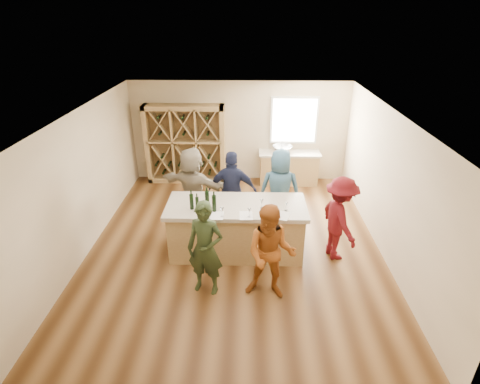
{
  "coord_description": "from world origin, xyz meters",
  "views": [
    {
      "loc": [
        0.27,
        -6.62,
        4.5
      ],
      "look_at": [
        0.1,
        0.2,
        1.15
      ],
      "focal_mm": 28.0,
      "sensor_mm": 36.0,
      "label": 1
    }
  ],
  "objects_px": {
    "wine_bottle_c": "(207,199)",
    "person_far_left": "(193,187)",
    "sink": "(283,149)",
    "person_far_mid": "(233,191)",
    "person_near_left": "(205,249)",
    "person_far_right": "(280,190)",
    "wine_bottle_b": "(197,204)",
    "wine_rack": "(185,144)",
    "wine_bottle_d": "(214,203)",
    "wine_bottle_a": "(192,202)",
    "person_near_right": "(271,253)",
    "person_server": "(339,219)",
    "tasting_counter_base": "(236,230)"
  },
  "relations": [
    {
      "from": "wine_bottle_c",
      "to": "person_far_left",
      "type": "xyz_separation_m",
      "value": [
        -0.46,
        1.19,
        -0.32
      ]
    },
    {
      "from": "wine_bottle_a",
      "to": "person_far_left",
      "type": "bearing_deg",
      "value": 97.61
    },
    {
      "from": "sink",
      "to": "person_far_right",
      "type": "xyz_separation_m",
      "value": [
        -0.24,
        -2.39,
        -0.09
      ]
    },
    {
      "from": "wine_bottle_c",
      "to": "person_far_right",
      "type": "bearing_deg",
      "value": 37.33
    },
    {
      "from": "tasting_counter_base",
      "to": "person_far_left",
      "type": "xyz_separation_m",
      "value": [
        -1.01,
        1.09,
        0.42
      ]
    },
    {
      "from": "person_near_left",
      "to": "person_far_right",
      "type": "xyz_separation_m",
      "value": [
        1.4,
        2.22,
        0.05
      ]
    },
    {
      "from": "wine_rack",
      "to": "wine_bottle_c",
      "type": "bearing_deg",
      "value": -74.6
    },
    {
      "from": "wine_rack",
      "to": "person_far_mid",
      "type": "relative_size",
      "value": 1.2
    },
    {
      "from": "person_far_right",
      "to": "wine_bottle_a",
      "type": "bearing_deg",
      "value": 38.34
    },
    {
      "from": "wine_bottle_a",
      "to": "wine_bottle_c",
      "type": "bearing_deg",
      "value": 18.06
    },
    {
      "from": "wine_bottle_a",
      "to": "person_far_mid",
      "type": "xyz_separation_m",
      "value": [
        0.72,
        1.11,
        -0.32
      ]
    },
    {
      "from": "wine_bottle_c",
      "to": "person_far_mid",
      "type": "xyz_separation_m",
      "value": [
        0.44,
        1.02,
        -0.33
      ]
    },
    {
      "from": "wine_rack",
      "to": "wine_bottle_d",
      "type": "height_order",
      "value": "wine_rack"
    },
    {
      "from": "wine_bottle_c",
      "to": "person_far_left",
      "type": "height_order",
      "value": "person_far_left"
    },
    {
      "from": "wine_rack",
      "to": "person_far_mid",
      "type": "distance_m",
      "value": 2.94
    },
    {
      "from": "tasting_counter_base",
      "to": "wine_bottle_d",
      "type": "bearing_deg",
      "value": -146.53
    },
    {
      "from": "sink",
      "to": "person_far_mid",
      "type": "height_order",
      "value": "person_far_mid"
    },
    {
      "from": "person_near_left",
      "to": "person_far_left",
      "type": "bearing_deg",
      "value": 116.78
    },
    {
      "from": "tasting_counter_base",
      "to": "person_far_mid",
      "type": "xyz_separation_m",
      "value": [
        -0.11,
        0.93,
        0.41
      ]
    },
    {
      "from": "wine_bottle_d",
      "to": "person_far_mid",
      "type": "relative_size",
      "value": 0.18
    },
    {
      "from": "sink",
      "to": "person_near_left",
      "type": "bearing_deg",
      "value": -109.63
    },
    {
      "from": "wine_bottle_d",
      "to": "sink",
      "type": "bearing_deg",
      "value": 67.0
    },
    {
      "from": "tasting_counter_base",
      "to": "wine_bottle_c",
      "type": "relative_size",
      "value": 7.83
    },
    {
      "from": "person_near_right",
      "to": "person_far_right",
      "type": "distance_m",
      "value": 2.35
    },
    {
      "from": "sink",
      "to": "person_far_mid",
      "type": "xyz_separation_m",
      "value": [
        -1.27,
        -2.49,
        -0.1
      ]
    },
    {
      "from": "person_near_right",
      "to": "person_server",
      "type": "xyz_separation_m",
      "value": [
        1.38,
        1.18,
        -0.01
      ]
    },
    {
      "from": "wine_rack",
      "to": "person_far_mid",
      "type": "height_order",
      "value": "wine_rack"
    },
    {
      "from": "wine_bottle_b",
      "to": "person_far_right",
      "type": "bearing_deg",
      "value": 37.23
    },
    {
      "from": "wine_bottle_c",
      "to": "wine_bottle_a",
      "type": "bearing_deg",
      "value": -161.94
    },
    {
      "from": "person_near_right",
      "to": "person_server",
      "type": "distance_m",
      "value": 1.82
    },
    {
      "from": "person_far_mid",
      "to": "sink",
      "type": "bearing_deg",
      "value": -112.41
    },
    {
      "from": "person_near_left",
      "to": "wine_bottle_b",
      "type": "bearing_deg",
      "value": 118.03
    },
    {
      "from": "wine_rack",
      "to": "person_far_right",
      "type": "xyz_separation_m",
      "value": [
        2.46,
        -2.46,
        -0.18
      ]
    },
    {
      "from": "person_near_right",
      "to": "wine_rack",
      "type": "bearing_deg",
      "value": 124.51
    },
    {
      "from": "wine_bottle_a",
      "to": "person_far_right",
      "type": "relative_size",
      "value": 0.17
    },
    {
      "from": "wine_rack",
      "to": "person_far_right",
      "type": "height_order",
      "value": "wine_rack"
    },
    {
      "from": "sink",
      "to": "person_far_right",
      "type": "bearing_deg",
      "value": -95.74
    },
    {
      "from": "wine_bottle_d",
      "to": "person_far_right",
      "type": "xyz_separation_m",
      "value": [
        1.32,
        1.29,
        -0.32
      ]
    },
    {
      "from": "wine_bottle_a",
      "to": "tasting_counter_base",
      "type": "bearing_deg",
      "value": 12.64
    },
    {
      "from": "wine_bottle_a",
      "to": "sink",
      "type": "bearing_deg",
      "value": 61.01
    },
    {
      "from": "sink",
      "to": "wine_bottle_b",
      "type": "relative_size",
      "value": 2.05
    },
    {
      "from": "person_far_mid",
      "to": "person_near_right",
      "type": "bearing_deg",
      "value": 112.78
    },
    {
      "from": "person_far_right",
      "to": "person_far_mid",
      "type": "bearing_deg",
      "value": 9.34
    },
    {
      "from": "wine_rack",
      "to": "person_far_mid",
      "type": "bearing_deg",
      "value": -60.92
    },
    {
      "from": "person_far_left",
      "to": "wine_bottle_b",
      "type": "bearing_deg",
      "value": 121.65
    },
    {
      "from": "wine_rack",
      "to": "wine_bottle_a",
      "type": "distance_m",
      "value": 3.74
    },
    {
      "from": "sink",
      "to": "person_far_left",
      "type": "height_order",
      "value": "person_far_left"
    },
    {
      "from": "sink",
      "to": "wine_bottle_c",
      "type": "xyz_separation_m",
      "value": [
        -1.71,
        -3.51,
        0.23
      ]
    },
    {
      "from": "wine_bottle_c",
      "to": "wine_bottle_d",
      "type": "bearing_deg",
      "value": -49.08
    },
    {
      "from": "person_near_right",
      "to": "wine_bottle_b",
      "type": "bearing_deg",
      "value": 151.57
    }
  ]
}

